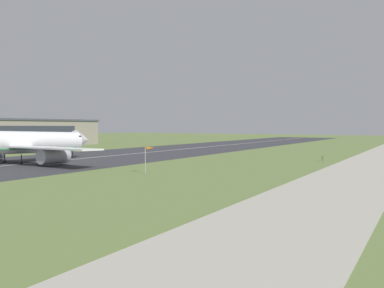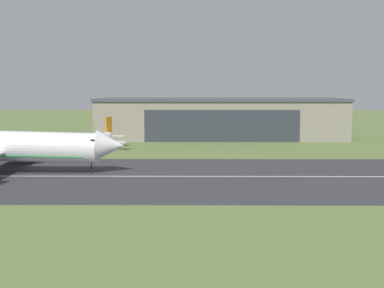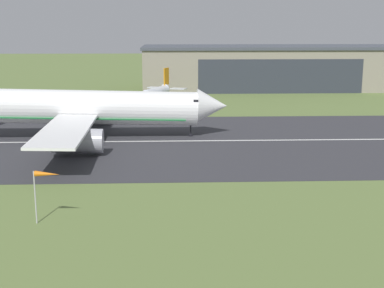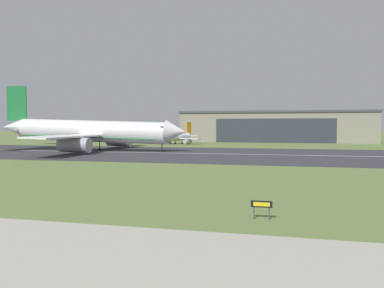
% 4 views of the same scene
% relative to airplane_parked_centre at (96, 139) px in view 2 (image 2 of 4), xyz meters
% --- Properties ---
extents(ground_plane, '(735.04, 735.04, 0.00)m').
position_rel_airplane_parked_centre_xyz_m(ground_plane, '(20.09, -102.06, -2.64)').
color(ground_plane, olive).
extents(runway_strip, '(495.04, 51.69, 0.06)m').
position_rel_airplane_parked_centre_xyz_m(runway_strip, '(20.09, -49.47, -2.61)').
color(runway_strip, '#333338').
rests_on(runway_strip, ground_plane).
extents(runway_centreline, '(445.54, 0.70, 0.01)m').
position_rel_airplane_parked_centre_xyz_m(runway_centreline, '(20.09, -49.47, -2.57)').
color(runway_centreline, silver).
rests_on(runway_centreline, runway_strip).
extents(hangar_building, '(84.72, 29.77, 13.85)m').
position_rel_airplane_parked_centre_xyz_m(hangar_building, '(37.30, 32.86, 4.30)').
color(hangar_building, gray).
rests_on(hangar_building, ground_plane).
extents(airplane_parked_centre, '(20.63, 18.72, 8.81)m').
position_rel_airplane_parked_centre_xyz_m(airplane_parked_centre, '(0.00, 0.00, 0.00)').
color(airplane_parked_centre, silver).
rests_on(airplane_parked_centre, ground_plane).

